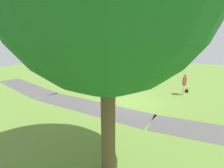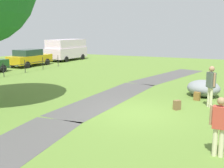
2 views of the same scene
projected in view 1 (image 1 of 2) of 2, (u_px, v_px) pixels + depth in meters
The scene contains 10 objects.
ground_plane at pixel (131, 102), 11.75m from camera, with size 48.00×48.00×0.00m, color olive.
footpath_segment_mid at pixel (89, 106), 10.91m from camera, with size 8.09×2.38×0.01m.
footpath_segment_far at pixel (24, 87), 15.58m from camera, with size 8.23×3.84×0.01m.
lawn_boulder at pixel (96, 82), 15.43m from camera, with size 2.28×2.30×0.82m.
woman_with_handbag at pixel (184, 83), 13.05m from camera, with size 0.24×0.52×1.61m.
man_near_boulder at pixel (120, 76), 14.74m from camera, with size 0.43×0.42×1.80m.
handbag_on_grass at pixel (186, 91), 13.82m from camera, with size 0.34×0.32×0.31m.
backpack_by_boulder at pixel (105, 87), 14.87m from camera, with size 0.30×0.31×0.40m.
spare_backpack_on_lawn at pixel (124, 91), 13.47m from camera, with size 0.35×0.35×0.40m.
frisbee_on_grass at pixel (87, 87), 15.31m from camera, with size 0.25×0.25×0.02m.
Camera 1 is at (-4.19, 10.36, 4.00)m, focal length 28.19 mm.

